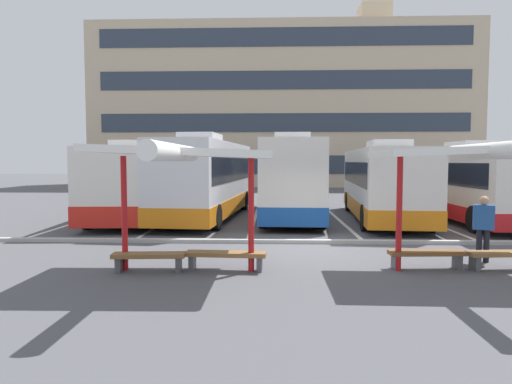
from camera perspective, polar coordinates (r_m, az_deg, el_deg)
The scene contains 21 objects.
ground_plane at distance 13.62m, azimuth 6.69°, elevation -7.20°, with size 160.00×160.00×0.00m, color #515156.
terminal_building at distance 50.89m, azimuth 3.36°, elevation 10.33°, with size 39.56×10.85×19.39m.
coach_bus_0 at distance 22.07m, azimuth -14.41°, elevation 1.17°, with size 3.27×11.46×3.50m.
coach_bus_1 at distance 21.01m, azimuth -6.09°, elevation 1.60°, with size 3.43×10.87×3.80m.
coach_bus_2 at distance 21.52m, azimuth 4.54°, elevation 1.72°, with size 2.95×11.06×3.83m.
coach_bus_3 at distance 20.95m, azimuth 15.65°, elevation 1.01°, with size 3.37×10.34×3.48m.
coach_bus_4 at distance 22.89m, azimuth 23.74°, elevation 1.05°, with size 2.65×12.43×3.46m.
lane_stripe_0 at distance 23.38m, azimuth -18.93°, elevation -2.73°, with size 0.16×14.00×0.01m, color white.
lane_stripe_1 at distance 22.31m, azimuth -9.81°, elevation -2.89°, with size 0.16×14.00×0.01m, color white.
lane_stripe_2 at distance 21.85m, azimuth -0.05°, elevation -2.97°, with size 0.16×14.00×0.01m, color white.
lane_stripe_3 at distance 22.04m, azimuth 9.83°, elevation -2.97°, with size 0.16×14.00×0.01m, color white.
lane_stripe_4 at distance 22.86m, azimuth 19.28°, elevation -2.89°, with size 0.16×14.00×0.01m, color white.
lane_stripe_5 at distance 24.25m, azimuth 27.85°, elevation -2.74°, with size 0.16×14.00×0.01m, color white.
waiting_shelter_0 at distance 10.53m, azimuth -8.97°, elevation 4.62°, with size 4.03×4.99×2.97m.
bench_0 at distance 11.10m, azimuth -13.31°, elevation -8.05°, with size 1.73×0.54×0.45m.
bench_1 at distance 10.97m, azimuth -3.83°, elevation -8.07°, with size 1.95×0.52×0.45m.
waiting_shelter_1 at distance 11.52m, azimuth 25.91°, elevation 4.37°, with size 4.27×4.52×3.02m.
bench_2 at distance 11.83m, azimuth 20.65°, elevation -7.45°, with size 1.84×0.54×0.45m.
bench_3 at distance 12.49m, azimuth 28.60°, elevation -7.09°, with size 1.73×0.59×0.45m.
platform_kerb at distance 14.61m, azimuth 6.36°, elevation -6.20°, with size 44.00×0.24×0.12m, color #ADADA8.
waiting_passenger_0 at distance 13.13m, azimuth 26.67°, elevation -3.59°, with size 0.54×0.37×1.72m.
Camera 1 is at (-1.10, -13.32, 2.61)m, focal length 31.83 mm.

